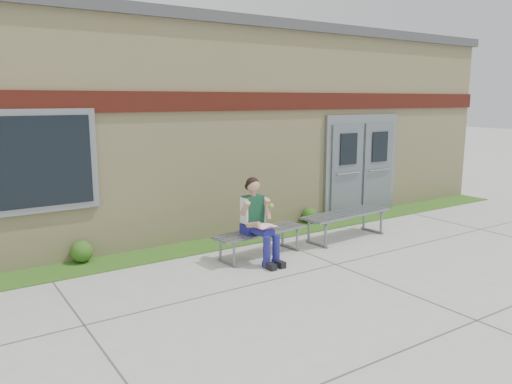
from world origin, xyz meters
TOP-DOWN VIEW (x-y plane):
  - ground at (0.00, 0.00)m, footprint 80.00×80.00m
  - grass_strip at (0.00, 2.60)m, footprint 16.00×0.80m
  - school_building at (-0.00, 5.99)m, footprint 16.20×6.22m
  - bench_left at (0.23, 1.56)m, footprint 1.76×0.64m
  - bench_right at (2.23, 1.56)m, footprint 1.99×0.69m
  - girl at (0.05, 1.35)m, footprint 0.52×0.85m
  - shrub_mid at (-2.41, 2.85)m, footprint 0.36×0.36m
  - shrub_east at (2.39, 2.85)m, footprint 0.33×0.33m

SIDE VIEW (x-z plane):
  - ground at x=0.00m, z-range 0.00..0.00m
  - grass_strip at x=0.00m, z-range 0.00..0.02m
  - shrub_east at x=2.39m, z-range 0.02..0.35m
  - shrub_mid at x=-2.41m, z-range 0.02..0.38m
  - bench_left at x=0.23m, z-range 0.12..0.57m
  - bench_right at x=2.23m, z-range 0.14..0.65m
  - girl at x=0.05m, z-range 0.02..1.41m
  - school_building at x=0.00m, z-range 0.00..4.20m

